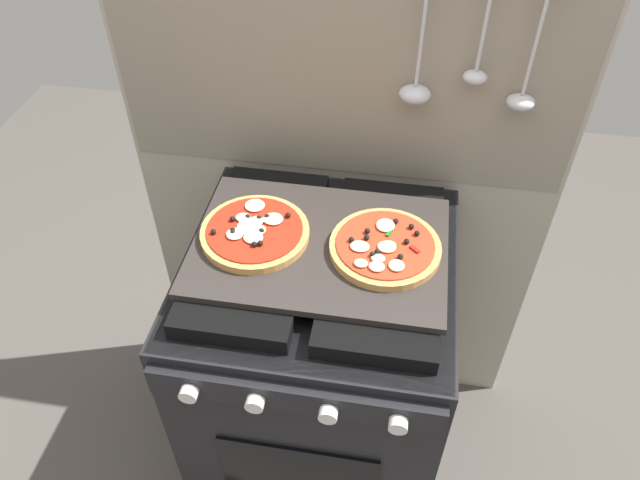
{
  "coord_description": "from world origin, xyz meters",
  "views": [
    {
      "loc": [
        0.15,
        -0.91,
        1.81
      ],
      "look_at": [
        0.0,
        0.0,
        0.93
      ],
      "focal_mm": 33.89,
      "sensor_mm": 36.0,
      "label": 1
    }
  ],
  "objects_px": {
    "stove": "(320,369)",
    "baking_tray": "(320,246)",
    "pizza_right": "(385,247)",
    "pizza_left": "(255,231)"
  },
  "relations": [
    {
      "from": "stove",
      "to": "baking_tray",
      "type": "distance_m",
      "value": 0.46
    },
    {
      "from": "stove",
      "to": "pizza_right",
      "type": "bearing_deg",
      "value": -0.06
    },
    {
      "from": "pizza_left",
      "to": "baking_tray",
      "type": "bearing_deg",
      "value": -0.41
    },
    {
      "from": "stove",
      "to": "pizza_left",
      "type": "distance_m",
      "value": 0.5
    },
    {
      "from": "baking_tray",
      "to": "pizza_left",
      "type": "bearing_deg",
      "value": 179.59
    },
    {
      "from": "pizza_right",
      "to": "stove",
      "type": "bearing_deg",
      "value": 179.94
    },
    {
      "from": "baking_tray",
      "to": "pizza_right",
      "type": "distance_m",
      "value": 0.14
    },
    {
      "from": "baking_tray",
      "to": "pizza_left",
      "type": "relative_size",
      "value": 2.31
    },
    {
      "from": "baking_tray",
      "to": "pizza_left",
      "type": "xyz_separation_m",
      "value": [
        -0.14,
        0.0,
        0.02
      ]
    },
    {
      "from": "stove",
      "to": "pizza_left",
      "type": "bearing_deg",
      "value": 178.93
    }
  ]
}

